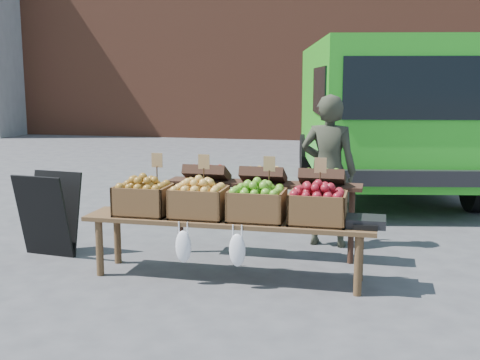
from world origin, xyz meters
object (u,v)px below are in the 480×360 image
(crate_golden_apples, at_px, (144,200))
(crate_red_apples, at_px, (257,205))
(crate_green_apples, at_px, (318,208))
(display_bench, at_px, (228,248))
(weighing_scale, at_px, (366,222))
(delivery_van, at_px, (379,118))
(back_table, at_px, (263,209))
(crate_russet_pears, at_px, (199,202))
(chalkboard_sign, at_px, (49,214))
(vendor, at_px, (329,171))

(crate_golden_apples, bearing_deg, crate_red_apples, 0.00)
(crate_green_apples, bearing_deg, crate_golden_apples, 180.00)
(display_bench, height_order, weighing_scale, weighing_scale)
(delivery_van, bearing_deg, back_table, -115.63)
(crate_russet_pears, distance_m, weighing_scale, 1.53)
(crate_green_apples, bearing_deg, back_table, 131.18)
(back_table, bearing_deg, crate_golden_apples, -144.79)
(chalkboard_sign, xyz_separation_m, display_bench, (2.02, -0.30, -0.16))
(vendor, bearing_deg, weighing_scale, 114.03)
(crate_golden_apples, relative_size, crate_green_apples, 1.00)
(vendor, bearing_deg, crate_green_apples, 96.76)
(weighing_scale, bearing_deg, vendor, 108.13)
(vendor, xyz_separation_m, weighing_scale, (0.45, -1.36, -0.23))
(vendor, height_order, weighing_scale, vendor)
(crate_golden_apples, distance_m, weighing_scale, 2.08)
(delivery_van, distance_m, crate_golden_apples, 5.48)
(crate_russet_pears, relative_size, crate_red_apples, 1.00)
(chalkboard_sign, xyz_separation_m, crate_green_apples, (2.84, -0.30, 0.27))
(back_table, bearing_deg, chalkboard_sign, -169.31)
(crate_russet_pears, bearing_deg, display_bench, 0.00)
(display_bench, bearing_deg, crate_red_apples, 0.00)
(crate_golden_apples, bearing_deg, display_bench, 0.00)
(delivery_van, relative_size, crate_golden_apples, 10.72)
(crate_golden_apples, bearing_deg, vendor, 39.87)
(crate_golden_apples, bearing_deg, delivery_van, 66.83)
(vendor, height_order, crate_green_apples, vendor)
(display_bench, bearing_deg, delivery_van, 75.23)
(delivery_van, distance_m, weighing_scale, 5.06)
(chalkboard_sign, bearing_deg, vendor, 26.98)
(back_table, distance_m, crate_russet_pears, 0.88)
(chalkboard_sign, relative_size, crate_russet_pears, 1.78)
(crate_golden_apples, bearing_deg, chalkboard_sign, 165.73)
(vendor, distance_m, back_table, 0.94)
(crate_red_apples, bearing_deg, crate_green_apples, 0.00)
(crate_red_apples, relative_size, weighing_scale, 1.47)
(delivery_van, distance_m, crate_red_apples, 5.15)
(weighing_scale, bearing_deg, back_table, 145.68)
(crate_red_apples, bearing_deg, back_table, 96.33)
(delivery_van, xyz_separation_m, back_table, (-1.13, -4.30, -0.68))
(chalkboard_sign, distance_m, crate_red_apples, 2.33)
(chalkboard_sign, distance_m, crate_russet_pears, 1.79)
(display_bench, height_order, crate_russet_pears, crate_russet_pears)
(crate_golden_apples, bearing_deg, crate_green_apples, 0.00)
(chalkboard_sign, height_order, weighing_scale, chalkboard_sign)
(crate_russet_pears, relative_size, crate_green_apples, 1.00)
(delivery_van, xyz_separation_m, display_bench, (-1.32, -5.02, -0.92))
(weighing_scale, bearing_deg, crate_green_apples, 180.00)
(crate_red_apples, bearing_deg, chalkboard_sign, 172.47)
(weighing_scale, bearing_deg, crate_russet_pears, 180.00)
(crate_russet_pears, xyz_separation_m, crate_red_apples, (0.55, 0.00, 0.00))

